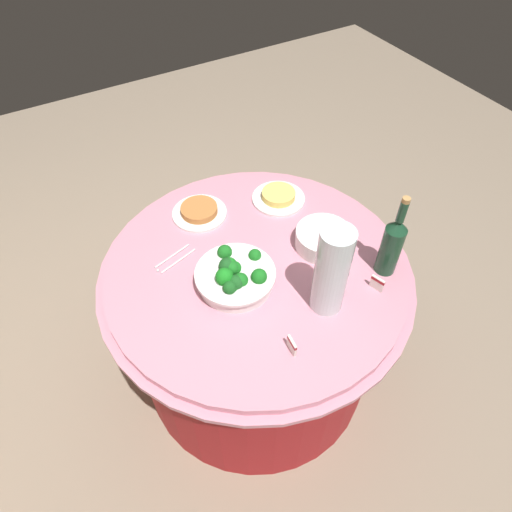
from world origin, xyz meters
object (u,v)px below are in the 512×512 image
at_px(broccoli_bowl, 235,276).
at_px(label_placard_mid, 292,345).
at_px(food_plate_noodles, 278,197).
at_px(wine_bottle, 392,244).
at_px(food_plate_peanuts, 199,211).
at_px(serving_tongs, 174,260).
at_px(label_placard_front, 377,283).
at_px(decorative_fruit_vase, 331,276).
at_px(plate_stack, 323,239).

height_order(broccoli_bowl, label_placard_mid, broccoli_bowl).
bearing_deg(label_placard_mid, food_plate_noodles, -28.92).
height_order(wine_bottle, food_plate_peanuts, wine_bottle).
bearing_deg(broccoli_bowl, serving_tongs, 33.91).
relative_size(food_plate_noodles, food_plate_peanuts, 1.00).
height_order(serving_tongs, food_plate_noodles, food_plate_noodles).
distance_m(food_plate_noodles, label_placard_mid, 0.71).
bearing_deg(label_placard_front, decorative_fruit_vase, 79.14).
xyz_separation_m(wine_bottle, label_placard_front, (-0.05, 0.09, -0.10)).
relative_size(broccoli_bowl, food_plate_peanuts, 1.27).
bearing_deg(plate_stack, serving_tongs, 67.58).
xyz_separation_m(broccoli_bowl, decorative_fruit_vase, (-0.23, -0.22, 0.10)).
height_order(broccoli_bowl, plate_stack, broccoli_bowl).
xyz_separation_m(serving_tongs, food_plate_peanuts, (0.18, -0.19, 0.01)).
height_order(wine_bottle, label_placard_front, wine_bottle).
height_order(plate_stack, label_placard_front, plate_stack).
bearing_deg(wine_bottle, plate_stack, 30.64).
xyz_separation_m(wine_bottle, serving_tongs, (0.42, 0.64, -0.12)).
bearing_deg(broccoli_bowl, label_placard_front, -122.53).
bearing_deg(serving_tongs, broccoli_bowl, -146.09).
xyz_separation_m(plate_stack, label_placard_mid, (-0.32, 0.35, -0.00)).
distance_m(serving_tongs, food_plate_noodles, 0.52).
height_order(decorative_fruit_vase, label_placard_mid, decorative_fruit_vase).
bearing_deg(food_plate_noodles, food_plate_peanuts, 75.35).
bearing_deg(serving_tongs, decorative_fruit_vase, -140.21).
bearing_deg(decorative_fruit_vase, food_plate_peanuts, 16.01).
distance_m(food_plate_noodles, food_plate_peanuts, 0.33).
height_order(plate_stack, label_placard_mid, plate_stack).
distance_m(decorative_fruit_vase, label_placard_mid, 0.25).
height_order(label_placard_front, label_placard_mid, same).
bearing_deg(food_plate_noodles, serving_tongs, 100.16).
xyz_separation_m(decorative_fruit_vase, serving_tongs, (0.44, 0.37, -0.14)).
height_order(broccoli_bowl, serving_tongs, broccoli_bowl).
bearing_deg(label_placard_mid, plate_stack, -47.61).
height_order(decorative_fruit_vase, food_plate_peanuts, decorative_fruit_vase).
bearing_deg(broccoli_bowl, label_placard_mid, -175.67).
xyz_separation_m(food_plate_peanuts, label_placard_front, (-0.65, -0.37, 0.01)).
xyz_separation_m(plate_stack, label_placard_front, (-0.26, -0.04, -0.00)).
bearing_deg(plate_stack, food_plate_peanuts, 40.05).
bearing_deg(food_plate_noodles, broccoli_bowl, 129.54).
distance_m(wine_bottle, label_placard_front, 0.14).
relative_size(decorative_fruit_vase, label_placard_front, 6.18).
xyz_separation_m(food_plate_noodles, label_placard_front, (-0.57, -0.04, 0.01)).
relative_size(broccoli_bowl, wine_bottle, 0.83).
relative_size(plate_stack, serving_tongs, 1.26).
bearing_deg(label_placard_front, food_plate_peanuts, 29.30).
xyz_separation_m(broccoli_bowl, wine_bottle, (-0.21, -0.50, 0.09)).
bearing_deg(decorative_fruit_vase, serving_tongs, 39.79).
height_order(broccoli_bowl, label_placard_front, broccoli_bowl).
distance_m(plate_stack, food_plate_peanuts, 0.51).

